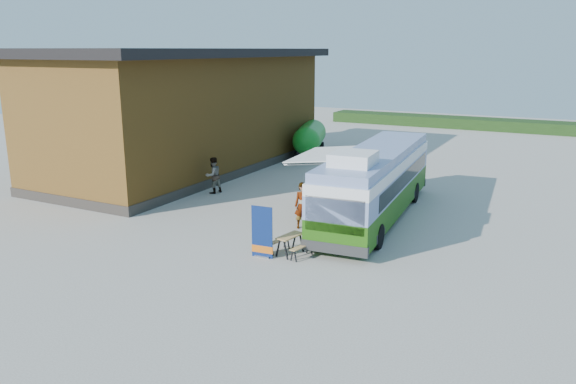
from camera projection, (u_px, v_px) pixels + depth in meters
The scene contains 10 objects.
ground at pixel (250, 239), 22.71m from camera, with size 100.00×100.00×0.00m, color #BCB7AD.
barn at pixel (189, 113), 35.13m from camera, with size 9.60×21.20×7.50m.
hedge at pixel (540, 127), 51.62m from camera, with size 40.00×3.00×1.00m, color #264419.
bus at pixel (376, 181), 25.08m from camera, with size 3.46×12.04×3.65m.
awning at pixel (330, 157), 25.67m from camera, with size 3.03×4.51×0.53m.
banner at pixel (262, 237), 20.52m from camera, with size 0.85×0.23×1.95m.
picnic_table at pixel (290, 240), 20.86m from camera, with size 1.50×1.38×0.75m.
person_a at pixel (303, 206), 23.87m from camera, with size 0.73×0.48×2.00m, color #999999.
person_b at pixel (213, 175), 29.75m from camera, with size 0.94×0.73×1.93m, color #999999.
slurry_tanker at pixel (310, 137), 40.00m from camera, with size 3.24×6.15×2.37m.
Camera 1 is at (11.33, -18.38, 7.46)m, focal length 35.00 mm.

